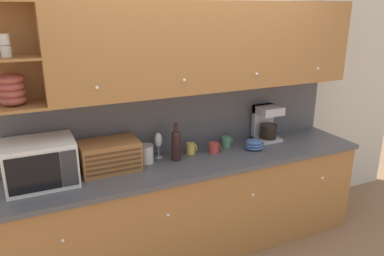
# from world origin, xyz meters

# --- Properties ---
(ground_plane) EXTENTS (24.00, 24.00, 0.00)m
(ground_plane) POSITION_xyz_m (0.00, 0.00, 0.00)
(ground_plane) COLOR #896647
(wall_back) EXTENTS (5.56, 0.06, 2.60)m
(wall_back) POSITION_xyz_m (0.00, 0.03, 1.30)
(wall_back) COLOR beige
(wall_back) RESTS_ON ground_plane
(counter_unit) EXTENTS (3.18, 0.64, 0.90)m
(counter_unit) POSITION_xyz_m (-0.00, -0.31, 0.45)
(counter_unit) COLOR #A36B38
(counter_unit) RESTS_ON ground_plane
(backsplash_panel) EXTENTS (3.16, 0.01, 0.59)m
(backsplash_panel) POSITION_xyz_m (0.00, -0.01, 1.20)
(backsplash_panel) COLOR #4C4C51
(backsplash_panel) RESTS_ON counter_unit
(upper_cabinets) EXTENTS (3.16, 0.37, 0.73)m
(upper_cabinets) POSITION_xyz_m (0.16, -0.17, 1.85)
(upper_cabinets) COLOR #A36B38
(upper_cabinets) RESTS_ON backsplash_panel
(microwave) EXTENTS (0.50, 0.40, 0.34)m
(microwave) POSITION_xyz_m (-1.25, -0.23, 1.07)
(microwave) COLOR silver
(microwave) RESTS_ON counter_unit
(bread_box) EXTENTS (0.47, 0.30, 0.25)m
(bread_box) POSITION_xyz_m (-0.73, -0.19, 1.02)
(bread_box) COLOR #996033
(bread_box) RESTS_ON counter_unit
(storage_canister) EXTENTS (0.12, 0.12, 0.16)m
(storage_canister) POSITION_xyz_m (-0.41, -0.18, 0.98)
(storage_canister) COLOR silver
(storage_canister) RESTS_ON counter_unit
(wine_glass) EXTENTS (0.07, 0.07, 0.23)m
(wine_glass) POSITION_xyz_m (-0.28, -0.12, 1.06)
(wine_glass) COLOR silver
(wine_glass) RESTS_ON counter_unit
(wine_bottle) EXTENTS (0.08, 0.08, 0.33)m
(wine_bottle) POSITION_xyz_m (-0.16, -0.23, 1.05)
(wine_bottle) COLOR black
(wine_bottle) RESTS_ON counter_unit
(mug_blue_second) EXTENTS (0.09, 0.08, 0.10)m
(mug_blue_second) POSITION_xyz_m (0.02, -0.15, 0.95)
(mug_blue_second) COLOR gold
(mug_blue_second) RESTS_ON counter_unit
(mug) EXTENTS (0.10, 0.09, 0.09)m
(mug) POSITION_xyz_m (0.22, -0.22, 0.95)
(mug) COLOR #B73D38
(mug) RESTS_ON counter_unit
(mug_patterned_third) EXTENTS (0.10, 0.08, 0.10)m
(mug_patterned_third) POSITION_xyz_m (0.40, -0.14, 0.95)
(mug_patterned_third) COLOR #4C845B
(mug_patterned_third) RESTS_ON counter_unit
(bowl_stack_on_counter) EXTENTS (0.18, 0.18, 0.09)m
(bowl_stack_on_counter) POSITION_xyz_m (0.60, -0.30, 0.95)
(bowl_stack_on_counter) COLOR #3D5B93
(bowl_stack_on_counter) RESTS_ON counter_unit
(coffee_maker) EXTENTS (0.23, 0.22, 0.35)m
(coffee_maker) POSITION_xyz_m (0.86, -0.13, 1.08)
(coffee_maker) COLOR #B7B7BC
(coffee_maker) RESTS_ON counter_unit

